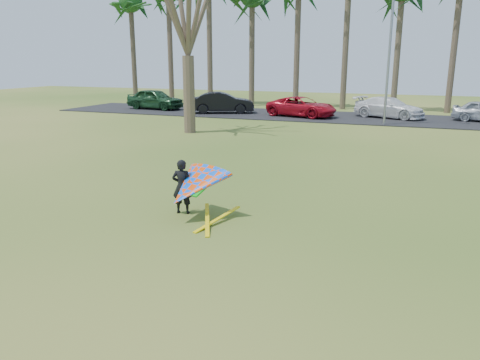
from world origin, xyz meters
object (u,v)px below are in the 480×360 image
(streetlight, at_px, (392,51))
(kite_flyer, at_px, (192,186))
(car_0, at_px, (155,99))
(car_1, at_px, (222,103))
(car_2, at_px, (302,107))
(bare_tree_left, at_px, (187,2))
(car_3, at_px, (389,108))

(streetlight, xyz_separation_m, kite_flyer, (-3.43, -20.12, -3.63))
(kite_flyer, bearing_deg, car_0, 122.91)
(car_1, bearing_deg, kite_flyer, 178.36)
(car_1, height_order, car_2, car_1)
(bare_tree_left, relative_size, car_2, 1.95)
(car_1, bearing_deg, streetlight, -123.24)
(car_2, xyz_separation_m, car_3, (5.84, 1.43, 0.01))
(car_2, distance_m, kite_flyer, 22.47)
(car_0, bearing_deg, car_1, -89.79)
(bare_tree_left, height_order, streetlight, bare_tree_left)
(streetlight, bearing_deg, car_2, 159.73)
(car_3, xyz_separation_m, kite_flyer, (-3.30, -23.76, 0.07))
(streetlight, bearing_deg, car_3, 92.12)
(car_1, bearing_deg, car_3, -106.08)
(bare_tree_left, xyz_separation_m, kite_flyer, (6.73, -13.12, -6.08))
(car_1, xyz_separation_m, car_3, (11.96, 1.42, -0.08))
(bare_tree_left, distance_m, car_0, 14.21)
(bare_tree_left, bearing_deg, car_2, 65.57)
(bare_tree_left, xyz_separation_m, car_3, (10.03, 10.64, -6.15))
(car_2, relative_size, car_3, 1.02)
(car_0, relative_size, car_3, 0.98)
(streetlight, xyz_separation_m, car_1, (-12.09, 2.22, -3.63))
(car_2, height_order, car_3, car_3)
(car_1, relative_size, car_2, 0.95)
(streetlight, relative_size, car_0, 1.68)
(car_0, xyz_separation_m, car_2, (12.37, -0.72, -0.12))
(kite_flyer, bearing_deg, car_2, 96.50)
(car_0, height_order, car_2, car_0)
(car_2, height_order, kite_flyer, kite_flyer)
(car_3, bearing_deg, car_0, 113.82)
(bare_tree_left, distance_m, car_1, 11.21)
(car_2, bearing_deg, bare_tree_left, 170.89)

